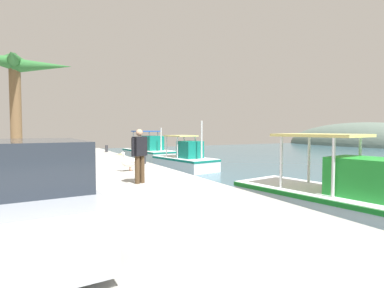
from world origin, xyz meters
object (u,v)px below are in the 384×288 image
Objects in this scene: pelican at (129,162)px; mooring_bollard_nearest at (107,149)px; fishing_boat_nearest at (149,152)px; fishing_boat_third at (340,201)px; fisherman_standing at (140,153)px; fishing_boat_second at (185,160)px; mooring_bollard_second at (143,159)px; palm_tree at (16,77)px; parked_car at (25,197)px.

pelican is 1.82× the size of mooring_bollard_nearest.
fishing_boat_nearest is 1.04× the size of fishing_boat_third.
fishing_boat_second is at bearing 144.34° from fisherman_standing.
mooring_bollard_second is (-9.36, -2.28, 0.38)m from fishing_boat_third.
pelican is at bearing -30.71° from mooring_bollard_second.
fishing_boat_nearest is at bearing 96.47° from mooring_bollard_nearest.
palm_tree is (6.18, -8.79, 3.52)m from fishing_boat_second.
mooring_bollard_nearest is (-18.12, 4.95, -0.45)m from parked_car.
pelican is at bearing 152.86° from parked_car.
palm_tree is (1.57, -3.89, 2.93)m from pelican.
fishing_boat_second is at bearing 173.95° from fishing_boat_third.
mooring_bollard_nearest is at bearing -172.85° from fishing_boat_third.
fishing_boat_nearest reaches higher than mooring_bollard_nearest.
palm_tree is at bearing -111.04° from fisherman_standing.
parked_car is 6.00m from palm_tree.
fishing_boat_third is 5.97m from fisherman_standing.
fishing_boat_third is 13.19× the size of mooring_bollard_second.
palm_tree reaches higher than fishing_boat_third.
fisherman_standing is at bearing 68.96° from palm_tree.
parked_car is (6.96, -3.57, 0.32)m from pelican.
fishing_boat_third reaches higher than pelican.
fishing_boat_second is 0.82× the size of fishing_boat_third.
parked_car is 7.87× the size of mooring_bollard_nearest.
parked_car is 10.54m from mooring_bollard_second.
fisherman_standing is at bearing 142.80° from parked_car.
fishing_boat_nearest is 11.56× the size of mooring_bollard_nearest.
palm_tree reaches higher than mooring_bollard_nearest.
fishing_boat_second is 14.36m from parked_car.
fisherman_standing is at bearing -7.54° from mooring_bollard_nearest.
fishing_boat_nearest is 12.60m from pelican.
fisherman_standing is 3.28× the size of mooring_bollard_nearest.
fisherman_standing is 5.12m from parked_car.
parked_car is at bearing -15.29° from mooring_bollard_nearest.
fishing_boat_third is 9.95m from palm_tree.
fishing_boat_second is 5.00× the size of pelican.
fishing_boat_second is at bearing 122.90° from mooring_bollard_second.
palm_tree is at bearing -68.00° from pelican.
fishing_boat_third is 6.10× the size of pelican.
mooring_bollard_nearest is (0.41, -3.58, 0.40)m from fishing_boat_nearest.
parked_car reaches higher than pelican.
mooring_bollard_nearest is 0.13× the size of palm_tree.
pelican is (4.60, -4.90, 0.59)m from fishing_boat_second.
fishing_boat_third is at bearing -3.98° from fishing_boat_nearest.
parked_car is 1.03× the size of palm_tree.
parked_car reaches higher than mooring_bollard_nearest.
fisherman_standing is at bearing -9.34° from pelican.
fishing_boat_nearest is 1.27× the size of fishing_boat_second.
fishing_boat_nearest is 1.47× the size of parked_car.
fishing_boat_third is at bearing -6.05° from fishing_boat_second.
fishing_boat_nearest is at bearing 156.79° from pelican.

